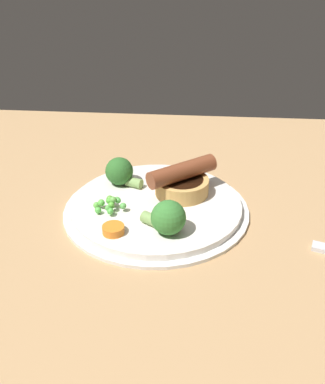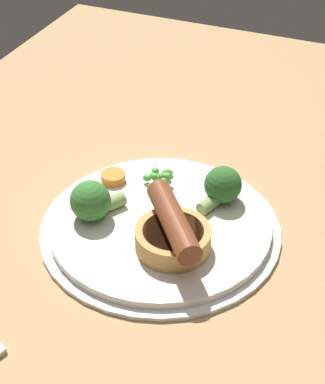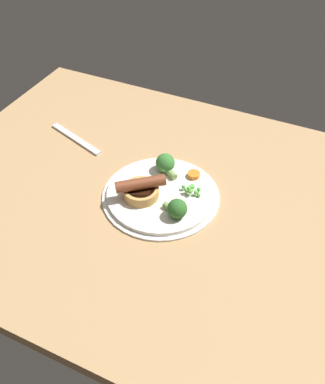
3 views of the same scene
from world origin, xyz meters
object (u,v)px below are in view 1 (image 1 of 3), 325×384
object	(u,v)px
broccoli_floret_near	(120,172)
carrot_slice_3	(113,229)
dinner_plate	(155,206)
pea_pile	(109,204)
broccoli_floret_far	(167,218)
sausage_pudding	(182,181)

from	to	relation	value
broccoli_floret_near	carrot_slice_3	distance (cm)	12.92
dinner_plate	broccoli_floret_near	distance (cm)	7.80
pea_pile	broccoli_floret_far	world-z (taller)	broccoli_floret_far
dinner_plate	pea_pile	distance (cm)	6.88
sausage_pudding	carrot_slice_3	distance (cm)	13.46
sausage_pudding	broccoli_floret_far	world-z (taller)	sausage_pudding
carrot_slice_3	broccoli_floret_far	bearing A→B (deg)	-172.91
pea_pile	dinner_plate	bearing A→B (deg)	-152.76
pea_pile	carrot_slice_3	size ratio (longest dim) A/B	1.68
dinner_plate	pea_pile	world-z (taller)	pea_pile
carrot_slice_3	broccoli_floret_near	bearing A→B (deg)	-84.32
pea_pile	carrot_slice_3	distance (cm)	5.43
dinner_plate	broccoli_floret_far	world-z (taller)	broccoli_floret_far
pea_pile	broccoli_floret_near	xyz separation A→B (cm)	(-0.22, -7.57, 1.03)
broccoli_floret_near	carrot_slice_3	size ratio (longest dim) A/B	2.07
dinner_plate	sausage_pudding	distance (cm)	5.20
sausage_pudding	broccoli_floret_far	distance (cm)	9.96
dinner_plate	sausage_pudding	size ratio (longest dim) A/B	2.63
sausage_pudding	carrot_slice_3	xyz separation A→B (cm)	(8.04, 10.69, -1.46)
pea_pile	carrot_slice_3	bearing A→B (deg)	106.03
carrot_slice_3	pea_pile	bearing A→B (deg)	-73.97
broccoli_floret_near	sausage_pudding	bearing A→B (deg)	-172.07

